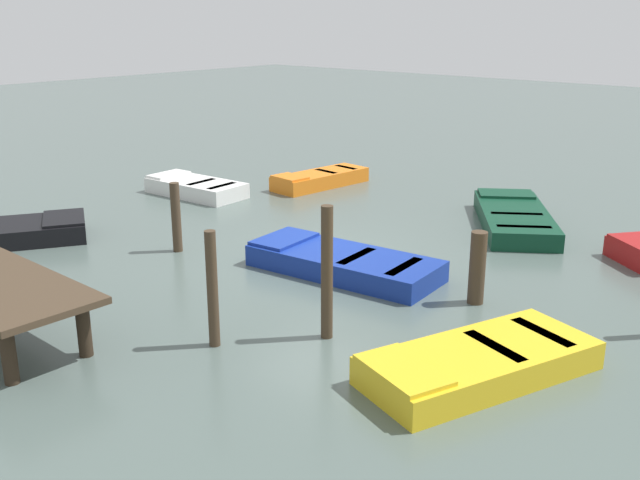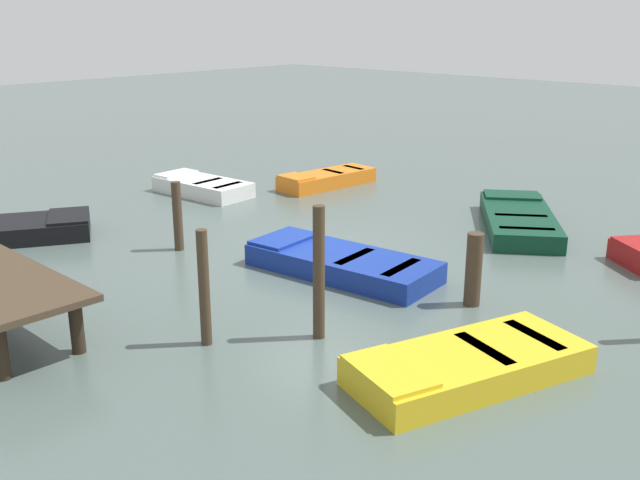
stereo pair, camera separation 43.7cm
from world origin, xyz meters
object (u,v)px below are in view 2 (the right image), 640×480
Objects in this scene: rowboat_dark_green at (519,219)px; mooring_piling_center at (204,288)px; rowboat_white at (202,186)px; mooring_piling_far_right at (319,273)px; mooring_piling_near_left at (474,269)px; rowboat_orange at (327,179)px; mooring_piling_mid_right at (178,216)px; rowboat_yellow at (467,365)px; rowboat_blue at (341,262)px.

mooring_piling_center is at bearing 142.15° from rowboat_dark_green.
rowboat_white is 9.68m from mooring_piling_far_right.
mooring_piling_near_left is (-1.62, 4.68, 0.41)m from rowboat_dark_green.
mooring_piling_far_right reaches higher than mooring_piling_near_left.
rowboat_orange is 1.71× the size of mooring_piling_center.
mooring_piling_mid_right is (-3.46, 3.38, 0.51)m from rowboat_white.
rowboat_white is 0.79× the size of rowboat_yellow.
mooring_piling_center is (-5.56, 8.84, 0.67)m from rowboat_orange.
mooring_piling_mid_right is at bearing -32.10° from mooring_piling_center.
rowboat_orange and rowboat_yellow have the same top height.
rowboat_white is at bearing 74.90° from rowboat_dark_green.
mooring_piling_far_right reaches higher than rowboat_blue.
rowboat_blue is 4.46m from rowboat_yellow.
mooring_piling_near_left is (-9.52, 1.87, 0.41)m from rowboat_white.
rowboat_white is at bearing -23.31° from rowboat_blue.
mooring_piling_far_right is 1.16× the size of mooring_piling_center.
rowboat_white is 2.24× the size of mooring_piling_near_left.
rowboat_yellow is at bearing 173.73° from mooring_piling_mid_right.
mooring_piling_far_right reaches higher than mooring_piling_center.
rowboat_dark_green is 2.22× the size of mooring_piling_center.
mooring_piling_center is (-7.42, 5.87, 0.67)m from rowboat_white.
rowboat_white is 1.37× the size of mooring_piling_far_right.
mooring_piling_center is (-3.95, 2.48, 0.17)m from mooring_piling_mid_right.
mooring_piling_near_left is 0.71× the size of mooring_piling_center.
rowboat_blue is at bearing -97.25° from rowboat_yellow.
mooring_piling_mid_right reaches higher than rowboat_yellow.
rowboat_dark_green is 7.63m from mooring_piling_mid_right.
rowboat_white is (1.86, 2.97, 0.00)m from rowboat_orange.
rowboat_dark_green is 2.72× the size of mooring_piling_mid_right.
rowboat_dark_green is at bearing -107.30° from rowboat_blue.
rowboat_blue is 2.70m from mooring_piling_near_left.
rowboat_dark_green is 1.90× the size of mooring_piling_far_right.
rowboat_yellow is (-10.86, 4.20, -0.00)m from rowboat_white.
mooring_piling_near_left is at bearing 63.53° from rowboat_orange.
rowboat_blue is 2.61× the size of mooring_piling_mid_right.
mooring_piling_near_left is (-7.66, 4.84, 0.41)m from rowboat_orange.
mooring_piling_far_right reaches higher than mooring_piling_mid_right.
mooring_piling_mid_right is 6.25m from mooring_piling_near_left.
rowboat_blue and rowboat_white have the same top height.
mooring_piling_far_right is at bearing 47.17° from rowboat_orange.
rowboat_yellow is at bearing 57.28° from rowboat_orange.
rowboat_orange is 6.58m from mooring_piling_mid_right.
rowboat_orange is at bearing 53.77° from rowboat_dark_green.
mooring_piling_near_left reaches higher than rowboat_blue.
rowboat_dark_green is (-6.04, 0.17, -0.00)m from rowboat_orange.
mooring_piling_mid_right reaches higher than rowboat_blue.
mooring_piling_far_right is at bearing -129.62° from mooring_piling_center.
mooring_piling_near_left is at bearing -165.98° from mooring_piling_mid_right.
mooring_piling_far_right is (-6.63, 7.54, 0.82)m from rowboat_orange.
rowboat_white is at bearing -11.12° from mooring_piling_near_left.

